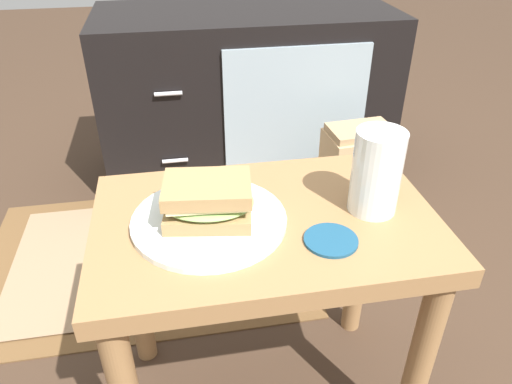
{
  "coord_description": "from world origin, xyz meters",
  "views": [
    {
      "loc": [
        -0.13,
        -0.63,
        0.92
      ],
      "look_at": [
        -0.02,
        0.0,
        0.51
      ],
      "focal_mm": 33.89,
      "sensor_mm": 36.0,
      "label": 1
    }
  ],
  "objects_px": {
    "coaster": "(331,240)",
    "plate": "(209,220)",
    "beer_glass": "(376,174)",
    "tv_cabinet": "(247,97)",
    "paper_bag": "(355,180)",
    "sandwich_front": "(208,200)"
  },
  "relations": [
    {
      "from": "tv_cabinet",
      "to": "sandwich_front",
      "type": "bearing_deg",
      "value": -102.69
    },
    {
      "from": "coaster",
      "to": "paper_bag",
      "type": "height_order",
      "value": "coaster"
    },
    {
      "from": "plate",
      "to": "coaster",
      "type": "distance_m",
      "value": 0.2
    },
    {
      "from": "plate",
      "to": "beer_glass",
      "type": "relative_size",
      "value": 1.76
    },
    {
      "from": "tv_cabinet",
      "to": "coaster",
      "type": "relative_size",
      "value": 11.59
    },
    {
      "from": "coaster",
      "to": "plate",
      "type": "bearing_deg",
      "value": 155.17
    },
    {
      "from": "sandwich_front",
      "to": "paper_bag",
      "type": "height_order",
      "value": "sandwich_front"
    },
    {
      "from": "beer_glass",
      "to": "sandwich_front",
      "type": "bearing_deg",
      "value": 178.11
    },
    {
      "from": "tv_cabinet",
      "to": "plate",
      "type": "height_order",
      "value": "tv_cabinet"
    },
    {
      "from": "tv_cabinet",
      "to": "sandwich_front",
      "type": "relative_size",
      "value": 6.02
    },
    {
      "from": "plate",
      "to": "coaster",
      "type": "relative_size",
      "value": 2.99
    },
    {
      "from": "tv_cabinet",
      "to": "coaster",
      "type": "height_order",
      "value": "tv_cabinet"
    },
    {
      "from": "paper_bag",
      "to": "coaster",
      "type": "bearing_deg",
      "value": -115.63
    },
    {
      "from": "plate",
      "to": "paper_bag",
      "type": "distance_m",
      "value": 0.77
    },
    {
      "from": "beer_glass",
      "to": "paper_bag",
      "type": "xyz_separation_m",
      "value": [
        0.2,
        0.54,
        -0.36
      ]
    },
    {
      "from": "coaster",
      "to": "beer_glass",
      "type": "bearing_deg",
      "value": 38.16
    },
    {
      "from": "plate",
      "to": "coaster",
      "type": "height_order",
      "value": "plate"
    },
    {
      "from": "beer_glass",
      "to": "coaster",
      "type": "bearing_deg",
      "value": -141.84
    },
    {
      "from": "plate",
      "to": "beer_glass",
      "type": "bearing_deg",
      "value": -1.89
    },
    {
      "from": "tv_cabinet",
      "to": "beer_glass",
      "type": "distance_m",
      "value": 0.99
    },
    {
      "from": "plate",
      "to": "coaster",
      "type": "xyz_separation_m",
      "value": [
        0.18,
        -0.08,
        -0.0
      ]
    },
    {
      "from": "tv_cabinet",
      "to": "beer_glass",
      "type": "relative_size",
      "value": 6.81
    }
  ]
}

